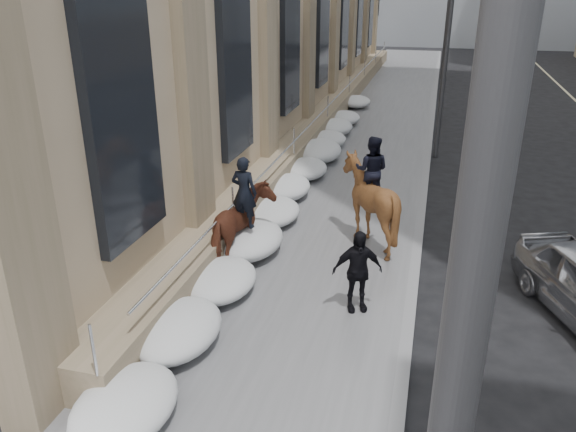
# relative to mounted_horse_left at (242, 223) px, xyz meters

# --- Properties ---
(ground) EXTENTS (140.00, 140.00, 0.00)m
(ground) POSITION_rel_mounted_horse_left_xyz_m (1.43, -3.56, -1.10)
(ground) COLOR black
(ground) RESTS_ON ground
(sidewalk) EXTENTS (5.00, 80.00, 0.12)m
(sidewalk) POSITION_rel_mounted_horse_left_xyz_m (1.43, 6.44, -1.04)
(sidewalk) COLOR #555558
(sidewalk) RESTS_ON ground
(curb) EXTENTS (0.24, 80.00, 0.12)m
(curb) POSITION_rel_mounted_horse_left_xyz_m (4.05, 6.44, -1.04)
(curb) COLOR slate
(curb) RESTS_ON ground
(streetlight_mid) EXTENTS (1.71, 0.24, 8.00)m
(streetlight_mid) POSITION_rel_mounted_horse_left_xyz_m (4.17, 10.44, 3.48)
(streetlight_mid) COLOR #2D2D30
(streetlight_mid) RESTS_ON ground
(streetlight_far) EXTENTS (1.71, 0.24, 8.00)m
(streetlight_far) POSITION_rel_mounted_horse_left_xyz_m (4.17, 30.44, 3.48)
(streetlight_far) COLOR #2D2D30
(streetlight_far) RESTS_ON ground
(traffic_signal) EXTENTS (4.10, 0.22, 6.00)m
(traffic_signal) POSITION_rel_mounted_horse_left_xyz_m (3.50, 18.44, 2.90)
(traffic_signal) COLOR #2D2D30
(traffic_signal) RESTS_ON ground
(snow_bank) EXTENTS (1.70, 18.10, 0.76)m
(snow_bank) POSITION_rel_mounted_horse_left_xyz_m (0.01, 4.54, -0.63)
(snow_bank) COLOR silver
(snow_bank) RESTS_ON sidewalk
(mounted_horse_left) EXTENTS (1.22, 2.22, 2.56)m
(mounted_horse_left) POSITION_rel_mounted_horse_left_xyz_m (0.00, 0.00, 0.00)
(mounted_horse_left) COLOR #4C2417
(mounted_horse_left) RESTS_ON sidewalk
(mounted_horse_right) EXTENTS (1.88, 2.09, 2.76)m
(mounted_horse_right) POSITION_rel_mounted_horse_left_xyz_m (2.76, 1.81, 0.21)
(mounted_horse_right) COLOR #4C2C15
(mounted_horse_right) RESTS_ON sidewalk
(pedestrian) EXTENTS (1.11, 0.78, 1.75)m
(pedestrian) POSITION_rel_mounted_horse_left_xyz_m (2.95, -1.47, -0.11)
(pedestrian) COLOR black
(pedestrian) RESTS_ON sidewalk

